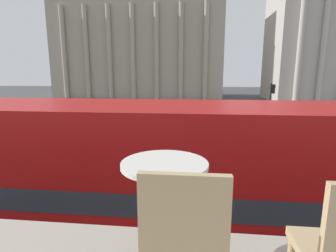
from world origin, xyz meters
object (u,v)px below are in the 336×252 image
(cafe_chair_0, at_px, (184,241))
(pedestrian_blue, at_px, (105,113))
(plaza_building_left, at_px, (140,46))
(pedestrian_red, at_px, (250,106))
(traffic_light_mid, at_px, (271,102))
(pedestrian_black, at_px, (155,103))
(cafe_dining_table, at_px, (165,189))
(traffic_light_near, at_px, (254,126))
(double_decker_bus, at_px, (159,188))

(cafe_chair_0, relative_size, pedestrian_blue, 0.53)
(plaza_building_left, xyz_separation_m, pedestrian_red, (18.84, -24.53, -9.72))
(traffic_light_mid, bearing_deg, pedestrian_black, 129.75)
(cafe_dining_table, bearing_deg, pedestrian_blue, 110.57)
(plaza_building_left, distance_m, traffic_light_near, 47.67)
(double_decker_bus, height_order, traffic_light_mid, double_decker_bus)
(pedestrian_red, height_order, pedestrian_black, pedestrian_black)
(cafe_dining_table, height_order, pedestrian_black, cafe_dining_table)
(double_decker_bus, distance_m, plaza_building_left, 54.16)
(cafe_chair_0, xyz_separation_m, plaza_building_left, (-12.03, 56.56, 6.63))
(double_decker_bus, height_order, pedestrian_black, double_decker_bus)
(cafe_dining_table, relative_size, pedestrian_black, 0.43)
(traffic_light_mid, relative_size, pedestrian_black, 2.44)
(double_decker_bus, bearing_deg, pedestrian_red, 80.88)
(cafe_dining_table, distance_m, pedestrian_black, 33.59)
(cafe_chair_0, bearing_deg, traffic_light_near, 75.07)
(pedestrian_blue, bearing_deg, cafe_chair_0, 131.62)
(traffic_light_mid, xyz_separation_m, pedestrian_red, (0.89, 12.00, -1.77))
(cafe_dining_table, xyz_separation_m, pedestrian_blue, (-8.72, 23.23, -3.04))
(traffic_light_mid, xyz_separation_m, pedestrian_blue, (-14.80, 3.73, -1.69))
(traffic_light_near, relative_size, traffic_light_mid, 0.82)
(double_decker_bus, bearing_deg, traffic_light_mid, 73.23)
(cafe_dining_table, relative_size, plaza_building_left, 0.02)
(double_decker_bus, relative_size, cafe_chair_0, 11.22)
(cafe_dining_table, height_order, cafe_chair_0, cafe_chair_0)
(cafe_chair_0, distance_m, pedestrian_black, 34.14)
(pedestrian_red, bearing_deg, plaza_building_left, 98.29)
(cafe_chair_0, height_order, traffic_light_mid, cafe_chair_0)
(cafe_dining_table, height_order, pedestrian_blue, cafe_dining_table)
(traffic_light_near, bearing_deg, cafe_chair_0, -103.97)
(traffic_light_mid, bearing_deg, traffic_light_near, -110.14)
(cafe_chair_0, relative_size, pedestrian_red, 0.57)
(plaza_building_left, relative_size, traffic_light_mid, 8.46)
(cafe_dining_table, bearing_deg, pedestrian_red, 77.52)
(traffic_light_near, relative_size, pedestrian_blue, 1.99)
(pedestrian_blue, xyz_separation_m, pedestrian_black, (3.54, 9.81, -0.01))
(cafe_dining_table, xyz_separation_m, traffic_light_mid, (6.08, 19.50, -1.35))
(cafe_chair_0, bearing_deg, pedestrian_black, 98.09)
(cafe_dining_table, bearing_deg, plaza_building_left, 101.96)
(cafe_chair_0, bearing_deg, cafe_dining_table, 105.69)
(plaza_building_left, bearing_deg, pedestrian_black, -73.79)
(plaza_building_left, distance_m, pedestrian_red, 32.42)
(cafe_chair_0, relative_size, traffic_light_mid, 0.22)
(plaza_building_left, xyz_separation_m, traffic_light_near, (15.04, -44.45, -8.39))
(traffic_light_mid, distance_m, pedestrian_blue, 15.36)
(cafe_chair_0, bearing_deg, pedestrian_red, 77.04)
(pedestrian_red, relative_size, pedestrian_blue, 0.93)
(cafe_dining_table, xyz_separation_m, pedestrian_black, (-5.18, 33.05, -3.05))
(cafe_chair_0, bearing_deg, pedestrian_blue, 109.53)
(traffic_light_mid, height_order, pedestrian_blue, traffic_light_mid)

